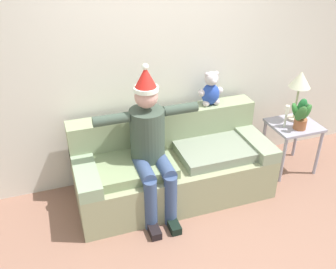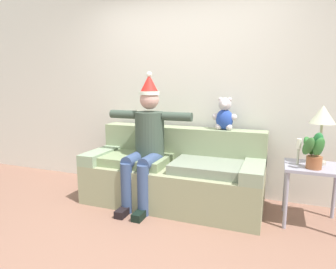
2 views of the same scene
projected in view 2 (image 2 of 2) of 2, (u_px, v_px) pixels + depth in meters
The scene contains 9 objects.
ground_plane at pixel (134, 245), 2.53m from camera, with size 10.00×10.00×0.00m, color #885F4E.
back_wall at pixel (188, 88), 3.72m from camera, with size 7.00×0.10×2.70m, color silver.
couch at pixel (174, 174), 3.43m from camera, with size 2.05×0.86×0.87m.
person_seated at pixel (146, 138), 3.30m from camera, with size 1.02×0.77×1.53m.
teddy_bear at pixel (225, 115), 3.35m from camera, with size 0.29×0.17×0.38m.
side_table at pixel (313, 175), 2.85m from camera, with size 0.54×0.48×0.60m.
table_lamp at pixel (323, 118), 2.82m from camera, with size 0.24×0.24×0.59m.
potted_plant at pixel (314, 151), 2.71m from camera, with size 0.25×0.26×0.35m.
candle_tall at pixel (299, 148), 2.84m from camera, with size 0.04×0.04×0.26m.
Camera 2 is at (1.11, -2.06, 1.40)m, focal length 30.83 mm.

